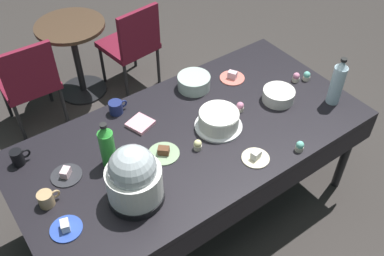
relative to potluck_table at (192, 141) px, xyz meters
name	(u,v)px	position (x,y,z in m)	size (l,w,h in m)	color
ground	(192,207)	(0.00, 0.00, -0.69)	(9.00, 9.00, 0.00)	#383330
potluck_table	(192,141)	(0.00, 0.00, 0.00)	(2.20, 1.10, 0.75)	black
frosted_layer_cake	(219,120)	(0.17, -0.04, 0.12)	(0.30, 0.30, 0.12)	silver
slow_cooker	(134,178)	(-0.52, -0.22, 0.22)	(0.30, 0.30, 0.36)	black
glass_salad_bowl	(194,82)	(0.28, 0.36, 0.11)	(0.23, 0.23, 0.09)	#B2C6BC
ceramic_snack_bowl	(278,95)	(0.66, -0.07, 0.10)	(0.21, 0.21, 0.08)	silver
dessert_plate_charcoal	(66,174)	(-0.77, 0.14, 0.07)	(0.18, 0.18, 0.05)	#2D2D33
dessert_plate_cobalt	(66,228)	(-0.91, -0.19, 0.08)	(0.16, 0.16, 0.06)	#2D4CB2
dessert_plate_cream	(256,157)	(0.18, -0.38, 0.08)	(0.16, 0.16, 0.06)	beige
dessert_plate_sage	(164,153)	(-0.23, -0.04, 0.07)	(0.19, 0.19, 0.05)	#8CA87F
dessert_plate_coral	(232,77)	(0.56, 0.29, 0.08)	(0.18, 0.18, 0.06)	#E07266
cupcake_lemon	(307,76)	(0.98, -0.03, 0.09)	(0.05, 0.05, 0.07)	beige
cupcake_rose	(296,77)	(0.90, 0.01, 0.09)	(0.05, 0.05, 0.07)	beige
cupcake_vanilla	(198,145)	(-0.05, -0.12, 0.09)	(0.05, 0.05, 0.07)	beige
cupcake_cocoa	(240,107)	(0.38, -0.01, 0.09)	(0.05, 0.05, 0.07)	beige
cupcake_mint	(300,146)	(0.43, -0.48, 0.09)	(0.05, 0.05, 0.07)	beige
soda_bottle_water	(337,82)	(0.94, -0.29, 0.22)	(0.09, 0.09, 0.34)	silver
soda_bottle_lime_soda	(107,146)	(-0.52, 0.08, 0.20)	(0.09, 0.09, 0.31)	green
coffee_mug_black	(18,157)	(-0.94, 0.38, 0.11)	(0.11, 0.07, 0.10)	black
coffee_mug_tan	(46,199)	(-0.92, 0.02, 0.10)	(0.12, 0.08, 0.08)	tan
coffee_mug_navy	(116,107)	(-0.28, 0.45, 0.10)	(0.13, 0.09, 0.08)	navy
paper_napkin_stack	(140,124)	(-0.22, 0.25, 0.07)	(0.14, 0.14, 0.02)	pink
maroon_chair_left	(29,80)	(-0.55, 1.49, -0.20)	(0.45, 0.45, 0.85)	maroon
maroon_chair_right	(132,42)	(0.41, 1.49, -0.20)	(0.49, 0.49, 0.85)	maroon
round_cafe_table	(74,47)	(-0.05, 1.72, -0.19)	(0.60, 0.60, 0.72)	#473323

